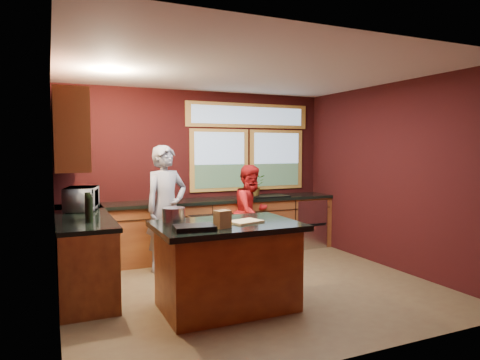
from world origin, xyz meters
TOP-DOWN VIEW (x-y plane):
  - floor at (0.00, 0.00)m, footprint 4.50×4.50m
  - room_shell at (-0.60, 0.32)m, footprint 4.52×4.02m
  - back_counter at (0.20, 1.70)m, footprint 4.50×0.64m
  - left_counter at (-1.95, 0.85)m, footprint 0.64×2.30m
  - island at (-0.55, -0.53)m, footprint 1.55×1.05m
  - person_grey at (-0.79, 1.15)m, footprint 0.76×0.61m
  - person_red at (0.60, 1.25)m, footprint 0.90×0.83m
  - microwave at (-1.92, 1.21)m, footprint 0.50×0.63m
  - potted_plant at (0.90, 1.75)m, footprint 0.34×0.29m
  - paper_towel at (0.78, 1.70)m, footprint 0.12×0.12m
  - cutting_board at (-0.35, -0.58)m, footprint 0.41×0.34m
  - stock_pot at (-1.10, -0.38)m, footprint 0.24×0.24m
  - paper_bag at (-0.70, -0.78)m, footprint 0.18×0.15m
  - black_tray at (-1.00, -0.78)m, footprint 0.43×0.32m

SIDE VIEW (x-z plane):
  - floor at x=0.00m, z-range 0.00..0.00m
  - back_counter at x=0.20m, z-range 0.00..0.93m
  - left_counter at x=-1.95m, z-range 0.00..0.93m
  - island at x=-0.55m, z-range 0.01..0.95m
  - person_red at x=0.60m, z-range 0.00..1.49m
  - person_grey at x=-0.79m, z-range 0.00..1.80m
  - cutting_board at x=-0.35m, z-range 0.94..0.96m
  - black_tray at x=-1.00m, z-range 0.94..0.99m
  - stock_pot at x=-1.10m, z-range 0.94..1.12m
  - paper_bag at x=-0.70m, z-range 0.94..1.12m
  - paper_towel at x=0.78m, z-range 0.93..1.21m
  - microwave at x=-1.92m, z-range 0.93..1.24m
  - potted_plant at x=0.90m, z-range 0.93..1.30m
  - room_shell at x=-0.60m, z-range 0.44..3.15m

